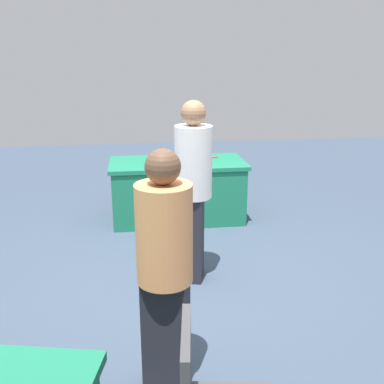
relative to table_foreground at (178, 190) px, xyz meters
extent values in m
plane|color=#3D4C60|center=(0.08, 1.90, -0.39)|extent=(14.40, 14.40, 0.00)
cube|color=#1E7A56|center=(0.00, 0.00, 0.36)|extent=(1.73, 0.86, 0.05)
cube|color=#1E7A56|center=(0.00, 0.00, -0.03)|extent=(1.67, 0.83, 0.72)
cube|color=#47474C|center=(0.37, 3.90, 0.35)|extent=(0.10, 0.42, 0.45)
cube|color=#26262D|center=(0.40, 3.09, -0.01)|extent=(0.32, 0.26, 0.77)
cylinder|color=#F49E60|center=(0.40, 3.09, 0.68)|extent=(0.43, 0.43, 0.61)
sphere|color=brown|center=(0.40, 3.09, 1.09)|extent=(0.21, 0.21, 0.21)
cube|color=#26262D|center=(0.03, 1.66, 0.03)|extent=(0.25, 0.32, 0.83)
cylinder|color=white|center=(0.03, 1.66, 0.77)|extent=(0.42, 0.42, 0.66)
sphere|color=#936B4C|center=(0.03, 1.66, 1.21)|extent=(0.22, 0.22, 0.22)
cube|color=silver|center=(-0.23, -0.09, 0.39)|extent=(0.35, 0.26, 0.02)
cube|color=#B7B7BC|center=(-0.21, -0.23, 0.50)|extent=(0.32, 0.12, 0.19)
sphere|color=#B2382D|center=(0.33, 0.10, 0.45)|extent=(0.12, 0.12, 0.12)
cube|color=red|center=(-0.48, -0.13, 0.39)|extent=(0.18, 0.11, 0.01)
camera|label=1|loc=(0.57, 5.52, 1.70)|focal=41.56mm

